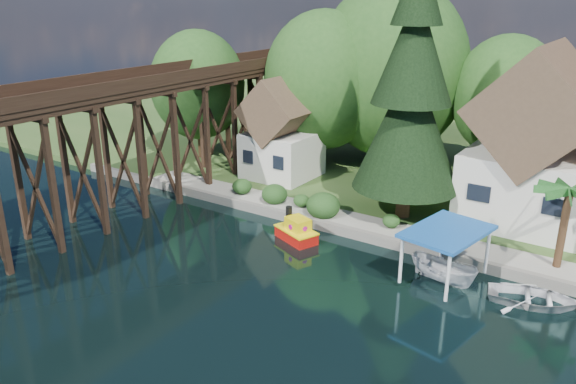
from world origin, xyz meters
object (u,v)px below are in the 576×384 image
object	(u,v)px
conifer	(411,94)
tugboat	(297,231)
house_left	(536,148)
shed	(282,135)
palm_tree	(569,194)
boat_canopy	(444,260)
trestle_bridge	(144,130)
boat_white_a	(534,296)

from	to	relation	value
conifer	tugboat	bearing A→B (deg)	-124.58
house_left	conifer	world-z (taller)	conifer
shed	palm_tree	bearing A→B (deg)	-13.00
house_left	tugboat	distance (m)	15.65
house_left	shed	size ratio (longest dim) A/B	1.40
shed	conifer	size ratio (longest dim) A/B	0.48
conifer	boat_canopy	xyz separation A→B (m)	(4.93, -6.26, -7.15)
trestle_bridge	palm_tree	distance (m)	26.32
tugboat	boat_white_a	bearing A→B (deg)	0.91
tugboat	boat_white_a	xyz separation A→B (m)	(13.52, 0.21, -0.15)
trestle_bridge	shed	bearing A→B (deg)	61.81
trestle_bridge	house_left	bearing A→B (deg)	25.21
house_left	tugboat	world-z (taller)	house_left
trestle_bridge	conifer	size ratio (longest dim) A/B	2.68
conifer	tugboat	distance (m)	10.79
shed	conifer	bearing A→B (deg)	-13.09
conifer	palm_tree	xyz separation A→B (m)	(9.64, -2.21, -3.81)
conifer	palm_tree	size ratio (longest dim) A/B	3.49
shed	tugboat	xyz separation A→B (m)	(7.07, -8.73, -3.23)
palm_tree	boat_white_a	bearing A→B (deg)	-95.17
shed	conifer	distance (m)	12.46
palm_tree	tugboat	size ratio (longest dim) A/B	1.53
trestle_bridge	palm_tree	bearing A→B (deg)	9.84
tugboat	palm_tree	bearing A→B (deg)	15.73
boat_canopy	house_left	bearing A→B (deg)	80.19
conifer	boat_canopy	distance (m)	10.70
shed	boat_white_a	distance (m)	22.53
house_left	boat_white_a	xyz separation A→B (m)	(2.59, -10.02, -4.70)
shed	conifer	xyz separation A→B (m)	(11.28, -2.62, 4.60)
trestle_bridge	shed	distance (m)	10.69
house_left	trestle_bridge	bearing A→B (deg)	-154.79
conifer	boat_white_a	bearing A→B (deg)	-32.34
conifer	palm_tree	bearing A→B (deg)	-12.89
boat_white_a	palm_tree	bearing A→B (deg)	-19.51
shed	boat_canopy	distance (m)	18.65
boat_canopy	palm_tree	bearing A→B (deg)	40.65
conifer	boat_canopy	bearing A→B (deg)	-51.77
trestle_bridge	conifer	world-z (taller)	conifer
tugboat	boat_canopy	world-z (taller)	boat_canopy
conifer	palm_tree	distance (m)	10.60
boat_white_a	conifer	bearing A→B (deg)	43.32
house_left	tugboat	bearing A→B (deg)	-136.90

